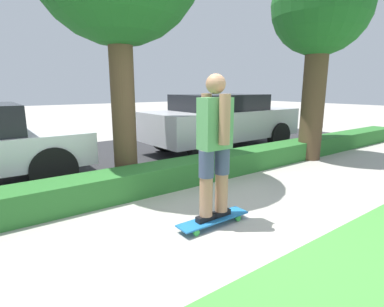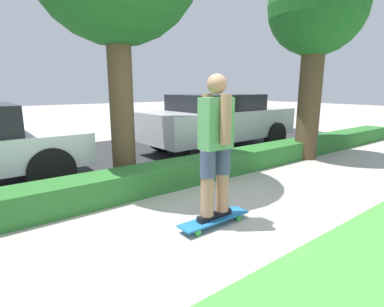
{
  "view_description": "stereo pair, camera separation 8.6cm",
  "coord_description": "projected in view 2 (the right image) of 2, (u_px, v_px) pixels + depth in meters",
  "views": [
    {
      "loc": [
        -2.48,
        -2.68,
        1.69
      ],
      "look_at": [
        -0.08,
        0.6,
        0.8
      ],
      "focal_mm": 28.0,
      "sensor_mm": 36.0,
      "label": 1
    },
    {
      "loc": [
        -2.55,
        -2.63,
        1.69
      ],
      "look_at": [
        -0.08,
        0.6,
        0.8
      ],
      "focal_mm": 28.0,
      "sensor_mm": 36.0,
      "label": 2
    }
  ],
  "objects": [
    {
      "name": "street_asphalt",
      "position": [
        104.0,
        160.0,
        7.17
      ],
      "size": [
        17.15,
        5.0,
        0.01
      ],
      "color": "#2D2D30",
      "rests_on": "ground_plane"
    },
    {
      "name": "parked_car_middle",
      "position": [
        219.0,
        120.0,
        8.16
      ],
      "size": [
        4.45,
        1.97,
        1.52
      ],
      "rotation": [
        0.0,
        0.0,
        0.04
      ],
      "color": "#B7B7BC",
      "rests_on": "ground_plane"
    },
    {
      "name": "skater_person",
      "position": [
        216.0,
        144.0,
        3.54
      ],
      "size": [
        0.51,
        0.45,
        1.75
      ],
      "color": "black",
      "rests_on": "skateboard"
    },
    {
      "name": "skateboard",
      "position": [
        214.0,
        219.0,
        3.75
      ],
      "size": [
        0.99,
        0.24,
        0.1
      ],
      "color": "#1E6BAD",
      "rests_on": "ground_plane"
    },
    {
      "name": "ground_plane",
      "position": [
        225.0,
        220.0,
        3.91
      ],
      "size": [
        60.0,
        60.0,
        0.0
      ],
      "primitive_type": "plane",
      "color": "#ADA89E"
    },
    {
      "name": "tree_far",
      "position": [
        317.0,
        12.0,
        6.66
      ],
      "size": [
        2.17,
        2.17,
        4.56
      ],
      "color": "brown",
      "rests_on": "ground_plane"
    },
    {
      "name": "hedge_row",
      "position": [
        160.0,
        177.0,
        5.11
      ],
      "size": [
        17.15,
        0.6,
        0.41
      ],
      "color": "#2D702D",
      "rests_on": "ground_plane"
    }
  ]
}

